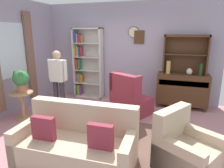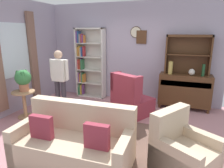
# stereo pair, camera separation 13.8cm
# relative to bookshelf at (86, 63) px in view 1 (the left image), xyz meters

# --- Properties ---
(ground_plane) EXTENTS (5.40, 4.60, 0.02)m
(ground_plane) POSITION_rel_bookshelf_xyz_m (1.30, -1.95, -1.07)
(ground_plane) COLOR #B27A7F
(wall_back) EXTENTS (5.00, 0.09, 2.80)m
(wall_back) POSITION_rel_bookshelf_xyz_m (1.30, 0.18, 0.35)
(wall_back) COLOR #A399AD
(wall_back) RESTS_ON ground_plane
(wall_left) EXTENTS (0.16, 4.20, 2.80)m
(wall_left) POSITION_rel_bookshelf_xyz_m (-1.22, -1.90, 0.34)
(wall_left) COLOR #A399AD
(wall_left) RESTS_ON ground_plane
(area_rug) EXTENTS (2.84, 1.73, 0.01)m
(area_rug) POSITION_rel_bookshelf_xyz_m (1.50, -2.25, -1.05)
(area_rug) COLOR brown
(area_rug) RESTS_ON ground_plane
(bookshelf) EXTENTS (0.90, 0.30, 2.10)m
(bookshelf) POSITION_rel_bookshelf_xyz_m (0.00, 0.00, 0.00)
(bookshelf) COLOR silver
(bookshelf) RESTS_ON ground_plane
(sideboard) EXTENTS (1.30, 0.45, 0.92)m
(sideboard) POSITION_rel_bookshelf_xyz_m (2.83, -0.09, -0.55)
(sideboard) COLOR #4C2D19
(sideboard) RESTS_ON ground_plane
(sideboard_hutch) EXTENTS (1.10, 0.26, 1.00)m
(sideboard_hutch) POSITION_rel_bookshelf_xyz_m (2.83, 0.02, 0.50)
(sideboard_hutch) COLOR #4C2D19
(sideboard_hutch) RESTS_ON sideboard
(vase_tall) EXTENTS (0.11, 0.11, 0.33)m
(vase_tall) POSITION_rel_bookshelf_xyz_m (2.44, -0.17, 0.03)
(vase_tall) COLOR tan
(vase_tall) RESTS_ON sideboard
(vase_round) EXTENTS (0.15, 0.15, 0.17)m
(vase_round) POSITION_rel_bookshelf_xyz_m (2.96, -0.15, -0.05)
(vase_round) COLOR beige
(vase_round) RESTS_ON sideboard
(bottle_wine) EXTENTS (0.07, 0.07, 0.30)m
(bottle_wine) POSITION_rel_bookshelf_xyz_m (3.22, -0.18, 0.02)
(bottle_wine) COLOR #194223
(bottle_wine) RESTS_ON sideboard
(couch_floral) EXTENTS (1.82, 0.90, 0.90)m
(couch_floral) POSITION_rel_bookshelf_xyz_m (1.25, -3.06, -0.74)
(couch_floral) COLOR #C6AD8E
(couch_floral) RESTS_ON ground_plane
(armchair_floral) EXTENTS (1.06, 1.05, 0.88)m
(armchair_floral) POSITION_rel_bookshelf_xyz_m (2.84, -2.70, -0.77)
(armchair_floral) COLOR #C6AD8E
(armchair_floral) RESTS_ON ground_plane
(wingback_chair) EXTENTS (1.07, 1.07, 1.05)m
(wingback_chair) POSITION_rel_bookshelf_xyz_m (1.61, -1.02, -0.67)
(wingback_chair) COLOR maroon
(wingback_chair) RESTS_ON ground_plane
(plant_stand) EXTENTS (0.52, 0.52, 0.64)m
(plant_stand) POSITION_rel_bookshelf_xyz_m (-0.72, -1.99, -0.66)
(plant_stand) COLOR #A87F56
(plant_stand) RESTS_ON ground_plane
(potted_plant_large) EXTENTS (0.36, 0.36, 0.50)m
(potted_plant_large) POSITION_rel_bookshelf_xyz_m (-0.72, -1.95, -0.12)
(potted_plant_large) COLOR #AD6B4C
(potted_plant_large) RESTS_ON plant_stand
(potted_plant_small) EXTENTS (0.21, 0.21, 0.29)m
(potted_plant_small) POSITION_rel_bookshelf_xyz_m (-0.42, -1.64, -0.89)
(potted_plant_small) COLOR gray
(potted_plant_small) RESTS_ON ground_plane
(person_reading) EXTENTS (0.52, 0.21, 1.56)m
(person_reading) POSITION_rel_bookshelf_xyz_m (-0.09, -1.42, -0.15)
(person_reading) COLOR #38333D
(person_reading) RESTS_ON ground_plane
(coffee_table) EXTENTS (0.80, 0.50, 0.42)m
(coffee_table) POSITION_rel_bookshelf_xyz_m (1.47, -2.14, -0.70)
(coffee_table) COLOR #4C2D19
(coffee_table) RESTS_ON ground_plane
(book_stack) EXTENTS (0.22, 0.16, 0.08)m
(book_stack) POSITION_rel_bookshelf_xyz_m (1.46, -2.04, -0.60)
(book_stack) COLOR #337247
(book_stack) RESTS_ON coffee_table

